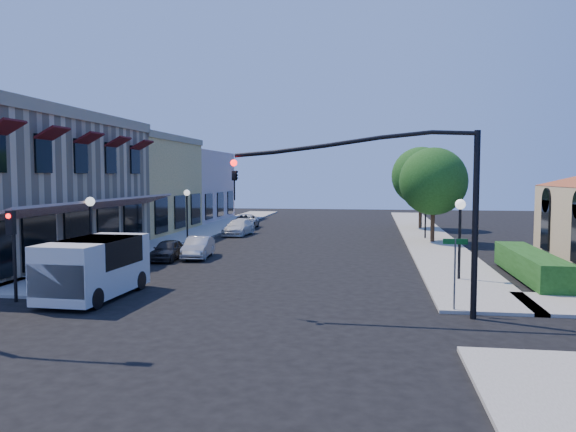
# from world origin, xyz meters

# --- Properties ---
(ground) EXTENTS (120.00, 120.00, 0.00)m
(ground) POSITION_xyz_m (0.00, 0.00, 0.00)
(ground) COLOR black
(ground) RESTS_ON ground
(sidewalk_left) EXTENTS (3.50, 50.00, 0.12)m
(sidewalk_left) POSITION_xyz_m (-8.75, 27.00, 0.06)
(sidewalk_left) COLOR gray
(sidewalk_left) RESTS_ON ground
(sidewalk_right) EXTENTS (3.50, 50.00, 0.12)m
(sidewalk_right) POSITION_xyz_m (8.75, 27.00, 0.06)
(sidewalk_right) COLOR gray
(sidewalk_right) RESTS_ON ground
(curb_red_strip) EXTENTS (0.25, 10.00, 0.06)m
(curb_red_strip) POSITION_xyz_m (-6.90, 8.00, 0.00)
(curb_red_strip) COLOR maroon
(curb_red_strip) RESTS_ON ground
(yellow_stucco_building) EXTENTS (10.00, 12.00, 7.60)m
(yellow_stucco_building) POSITION_xyz_m (-15.50, 26.00, 3.80)
(yellow_stucco_building) COLOR tan
(yellow_stucco_building) RESTS_ON ground
(pink_stucco_building) EXTENTS (10.00, 12.00, 7.00)m
(pink_stucco_building) POSITION_xyz_m (-15.50, 38.00, 3.50)
(pink_stucco_building) COLOR #D4A8A0
(pink_stucco_building) RESTS_ON ground
(hedge) EXTENTS (1.40, 8.00, 1.10)m
(hedge) POSITION_xyz_m (11.70, 9.00, 0.00)
(hedge) COLOR #194513
(hedge) RESTS_ON ground
(street_tree_a) EXTENTS (4.56, 4.56, 6.48)m
(street_tree_a) POSITION_xyz_m (8.80, 22.00, 4.19)
(street_tree_a) COLOR #351F15
(street_tree_a) RESTS_ON ground
(street_tree_b) EXTENTS (4.94, 4.94, 7.02)m
(street_tree_b) POSITION_xyz_m (8.80, 32.00, 4.54)
(street_tree_b) COLOR #351F15
(street_tree_b) RESTS_ON ground
(signal_mast_arm) EXTENTS (8.01, 0.39, 6.00)m
(signal_mast_arm) POSITION_xyz_m (5.86, 1.50, 4.09)
(signal_mast_arm) COLOR black
(signal_mast_arm) RESTS_ON ground
(secondary_signal) EXTENTS (0.28, 0.42, 3.32)m
(secondary_signal) POSITION_xyz_m (-8.00, 1.41, 2.32)
(secondary_signal) COLOR black
(secondary_signal) RESTS_ON ground
(street_name_sign) EXTENTS (0.80, 0.06, 2.50)m
(street_name_sign) POSITION_xyz_m (7.50, 2.20, 1.70)
(street_name_sign) COLOR #595B5E
(street_name_sign) RESTS_ON ground
(lamppost_left_near) EXTENTS (0.44, 0.44, 3.57)m
(lamppost_left_near) POSITION_xyz_m (-8.50, 8.00, 2.74)
(lamppost_left_near) COLOR black
(lamppost_left_near) RESTS_ON ground
(lamppost_left_far) EXTENTS (0.44, 0.44, 3.57)m
(lamppost_left_far) POSITION_xyz_m (-8.50, 22.00, 2.74)
(lamppost_left_far) COLOR black
(lamppost_left_far) RESTS_ON ground
(lamppost_right_near) EXTENTS (0.44, 0.44, 3.57)m
(lamppost_right_near) POSITION_xyz_m (8.50, 8.00, 2.74)
(lamppost_right_near) COLOR black
(lamppost_right_near) RESTS_ON ground
(lamppost_right_far) EXTENTS (0.44, 0.44, 3.57)m
(lamppost_right_far) POSITION_xyz_m (8.50, 24.00, 2.74)
(lamppost_right_far) COLOR black
(lamppost_right_far) RESTS_ON ground
(white_van) EXTENTS (2.35, 5.05, 2.21)m
(white_van) POSITION_xyz_m (-5.50, 2.53, 1.28)
(white_van) COLOR silver
(white_van) RESTS_ON ground
(parked_car_a) EXTENTS (1.42, 3.31, 1.11)m
(parked_car_a) POSITION_xyz_m (-6.20, 12.00, 0.56)
(parked_car_a) COLOR black
(parked_car_a) RESTS_ON ground
(parked_car_b) EXTENTS (1.61, 3.70, 1.18)m
(parked_car_b) POSITION_xyz_m (-4.80, 13.00, 0.59)
(parked_car_b) COLOR #A8AAAD
(parked_car_b) RESTS_ON ground
(parked_car_c) EXTENTS (2.04, 4.28, 1.20)m
(parked_car_c) POSITION_xyz_m (-5.41, 25.00, 0.60)
(parked_car_c) COLOR silver
(parked_car_c) RESTS_ON ground
(parked_car_d) EXTENTS (2.28, 4.49, 1.21)m
(parked_car_d) POSITION_xyz_m (-6.20, 30.55, 0.61)
(parked_car_d) COLOR #939698
(parked_car_d) RESTS_ON ground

